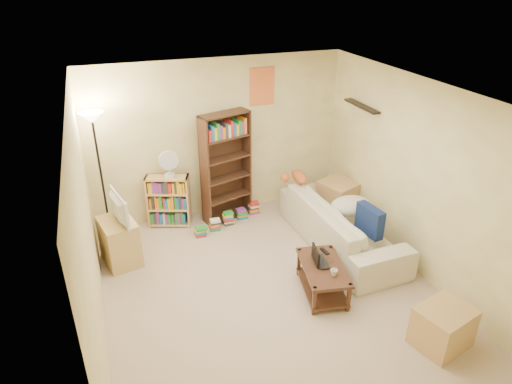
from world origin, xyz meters
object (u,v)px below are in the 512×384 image
(floor_lamp, at_px, (95,141))
(side_table, at_px, (338,199))
(tv_stand, at_px, (120,242))
(desk_fan, at_px, (169,163))
(tabby_cat, at_px, (297,177))
(short_bookshelf, at_px, (169,201))
(end_cabinet, at_px, (443,327))
(laptop, at_px, (325,261))
(coffee_table, at_px, (323,276))
(tall_bookshelf, at_px, (226,165))
(mug, at_px, (334,273))
(television, at_px, (114,209))
(sofa, at_px, (341,224))

(floor_lamp, bearing_deg, side_table, -8.19)
(tv_stand, bearing_deg, desk_fan, 27.80)
(tv_stand, bearing_deg, tabby_cat, -7.63)
(tv_stand, distance_m, short_bookshelf, 1.13)
(tabby_cat, bearing_deg, end_cabinet, -82.89)
(desk_fan, height_order, side_table, desk_fan)
(desk_fan, bearing_deg, laptop, -55.91)
(short_bookshelf, height_order, end_cabinet, short_bookshelf)
(coffee_table, bearing_deg, laptop, 60.29)
(tall_bookshelf, bearing_deg, mug, -92.94)
(tv_stand, relative_size, side_table, 1.04)
(television, distance_m, end_cabinet, 4.19)
(laptop, relative_size, television, 0.51)
(television, bearing_deg, side_table, -100.70)
(tv_stand, xyz_separation_m, short_bookshelf, (0.82, 0.78, 0.10))
(floor_lamp, xyz_separation_m, side_table, (3.52, -0.51, -1.26))
(end_cabinet, bearing_deg, coffee_table, 123.35)
(mug, bearing_deg, coffee_table, 97.42)
(coffee_table, relative_size, side_table, 1.57)
(tall_bookshelf, bearing_deg, television, -174.81)
(tabby_cat, height_order, television, television)
(mug, relative_size, short_bookshelf, 0.13)
(tabby_cat, relative_size, floor_lamp, 0.27)
(television, relative_size, desk_fan, 1.59)
(sofa, bearing_deg, television, 76.60)
(desk_fan, bearing_deg, mug, -59.41)
(tv_stand, height_order, floor_lamp, floor_lamp)
(side_table, bearing_deg, coffee_table, -124.18)
(short_bookshelf, bearing_deg, laptop, -35.52)
(tall_bookshelf, bearing_deg, desk_fan, 160.54)
(sofa, distance_m, laptop, 1.09)
(short_bookshelf, bearing_deg, mug, -38.97)
(mug, relative_size, end_cabinet, 0.20)
(mug, bearing_deg, floor_lamp, 135.76)
(tabby_cat, xyz_separation_m, television, (-2.73, -0.24, 0.07))
(mug, relative_size, desk_fan, 0.26)
(television, bearing_deg, tv_stand, 77.31)
(coffee_table, relative_size, laptop, 2.80)
(side_table, height_order, end_cabinet, side_table)
(mug, distance_m, end_cabinet, 1.29)
(mug, bearing_deg, end_cabinet, -52.51)
(television, distance_m, short_bookshelf, 1.20)
(laptop, xyz_separation_m, end_cabinet, (0.75, -1.28, -0.17))
(floor_lamp, xyz_separation_m, end_cabinet, (3.20, -3.37, -1.33))
(laptop, bearing_deg, sofa, -29.86)
(television, relative_size, floor_lamp, 0.35)
(tall_bookshelf, bearing_deg, tv_stand, -174.81)
(laptop, height_order, side_table, side_table)
(mug, xyz_separation_m, end_cabinet, (0.77, -1.01, -0.20))
(end_cabinet, bearing_deg, side_table, 83.68)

